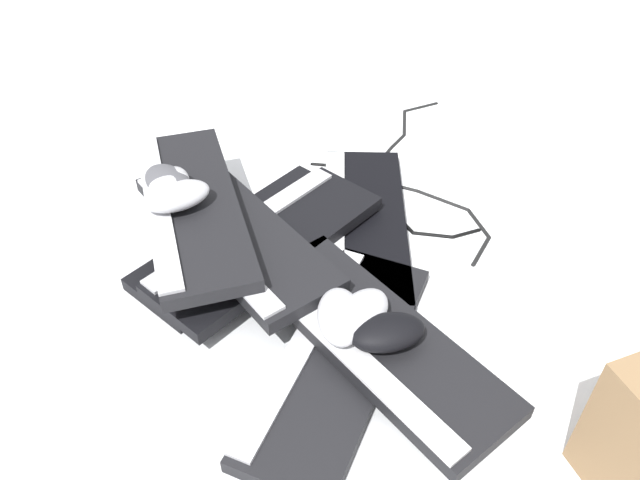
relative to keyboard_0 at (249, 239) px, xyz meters
The scene contains 16 objects.
ground_plane 0.14m from the keyboard_0, behind, with size 3.20×3.20×0.00m, color white.
keyboard_0 is the anchor object (origin of this frame).
keyboard_1 0.31m from the keyboard_0, 132.06° to the left, with size 0.23×0.46×0.03m.
keyboard_2 0.21m from the keyboard_0, 154.83° to the right, with size 0.23×0.46×0.03m.
keyboard_3 0.33m from the keyboard_0, 141.33° to the left, with size 0.44×0.39×0.03m.
keyboard_4 0.07m from the keyboard_0, 143.10° to the left, with size 0.35×0.46×0.03m.
keyboard_5 0.08m from the keyboard_0, 78.95° to the left, with size 0.43×0.40×0.03m.
keyboard_6 0.13m from the keyboard_0, 24.77° to the left, with size 0.34×0.46×0.03m.
mouse_0 0.18m from the keyboard_0, 12.76° to the left, with size 0.11×0.07×0.04m, color #4C4C51.
mouse_1 0.18m from the keyboard_0, 19.23° to the left, with size 0.11×0.07×0.04m, color #B7B7BC.
mouse_2 0.17m from the keyboard_0, 32.47° to the left, with size 0.11×0.07×0.04m, color #B7B7BC.
mouse_3 0.31m from the keyboard_0, 139.99° to the left, with size 0.11×0.07×0.04m, color #B7B7BC.
mouse_4 0.36m from the keyboard_0, 141.16° to the left, with size 0.11×0.07×0.04m, color black.
mouse_5 0.30m from the keyboard_0, 134.68° to the left, with size 0.11×0.07×0.04m, color #B7B7BC.
cable_0 0.30m from the keyboard_0, 141.88° to the right, with size 0.36×0.19×0.01m.
cable_1 0.42m from the keyboard_0, 132.93° to the right, with size 0.25×0.57×0.01m.
Camera 1 is at (-0.17, 0.79, 0.75)m, focal length 35.00 mm.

